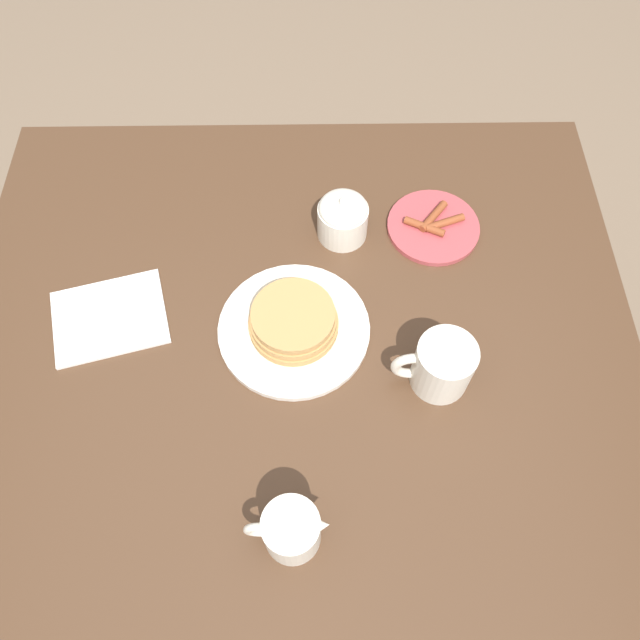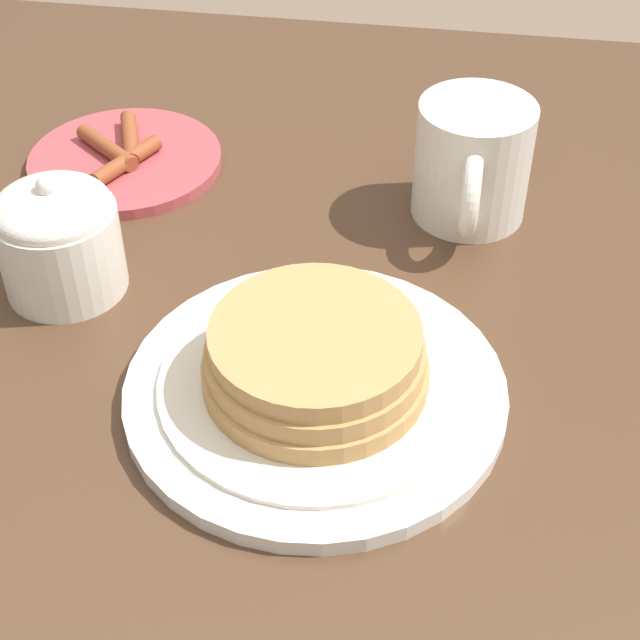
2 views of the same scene
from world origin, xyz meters
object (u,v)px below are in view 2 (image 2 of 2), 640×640
Objects in this scene: pancake_plate at (315,373)px; coffee_mug at (473,162)px; side_plate_bacon at (125,159)px; sugar_bowl at (58,237)px.

pancake_plate is 0.25m from coffee_mug.
coffee_mug reaches higher than side_plate_bacon.
coffee_mug is at bearing 115.88° from sugar_bowl.
sugar_bowl reaches higher than pancake_plate.
sugar_bowl is at bearing -113.02° from pancake_plate.
coffee_mug reaches higher than pancake_plate.
sugar_bowl is (0.17, 0.01, 0.04)m from side_plate_bacon.
coffee_mug is at bearing 158.59° from pancake_plate.
coffee_mug is at bearing 85.10° from side_plate_bacon.
pancake_plate is 1.99× the size of coffee_mug.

